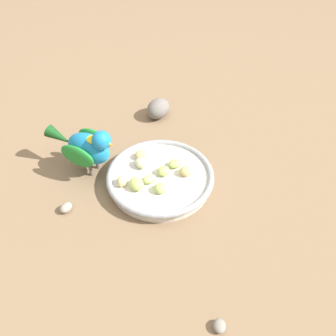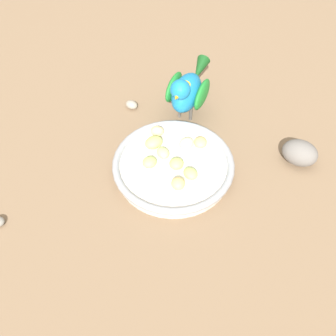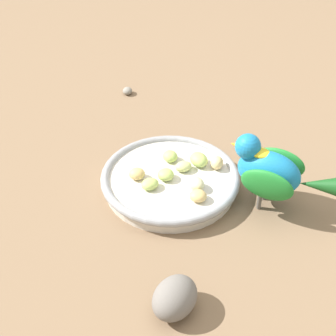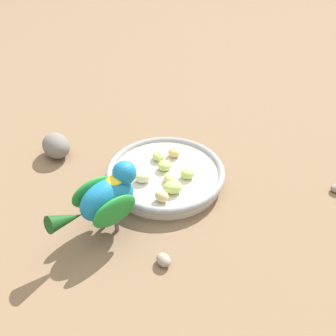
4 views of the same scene
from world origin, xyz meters
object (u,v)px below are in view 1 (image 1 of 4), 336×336
object	(u,v)px
apple_piece_4	(122,181)
apple_piece_6	(149,179)
apple_piece_5	(164,171)
feeding_bowl	(161,178)
apple_piece_3	(141,163)
apple_piece_0	(160,188)
apple_piece_2	(141,155)
apple_piece_1	(186,171)
pebble_1	(219,326)
rock_large	(158,109)
parrot	(87,146)
pebble_0	(66,208)
apple_piece_7	(136,184)
apple_piece_8	(175,164)

from	to	relation	value
apple_piece_4	apple_piece_6	distance (m)	0.05
apple_piece_5	apple_piece_4	bearing A→B (deg)	-63.48
feeding_bowl	apple_piece_3	xyz separation A→B (m)	(-0.02, -0.04, 0.02)
apple_piece_6	apple_piece_0	bearing A→B (deg)	47.56
apple_piece_2	apple_piece_5	bearing A→B (deg)	51.72
apple_piece_0	apple_piece_3	world-z (taller)	apple_piece_3
apple_piece_1	apple_piece_4	distance (m)	0.13
apple_piece_6	pebble_1	bearing A→B (deg)	28.61
pebble_1	apple_piece_5	bearing A→B (deg)	-157.64
rock_large	apple_piece_4	bearing A→B (deg)	-7.75
parrot	apple_piece_6	bearing A→B (deg)	2.44
feeding_bowl	apple_piece_0	bearing A→B (deg)	6.14
apple_piece_6	pebble_1	world-z (taller)	apple_piece_6
feeding_bowl	apple_piece_6	distance (m)	0.03
feeding_bowl	pebble_0	world-z (taller)	feeding_bowl
apple_piece_7	apple_piece_8	xyz separation A→B (m)	(-0.07, 0.07, -0.00)
feeding_bowl	pebble_1	bearing A→B (deg)	23.65
feeding_bowl	apple_piece_1	xyz separation A→B (m)	(-0.01, 0.05, 0.02)
apple_piece_2	apple_piece_6	size ratio (longest dim) A/B	0.97
apple_piece_2	apple_piece_4	distance (m)	0.08
apple_piece_7	apple_piece_8	size ratio (longest dim) A/B	1.23
apple_piece_2	apple_piece_4	world-z (taller)	apple_piece_4
apple_piece_1	apple_piece_7	size ratio (longest dim) A/B	0.74
apple_piece_8	pebble_1	distance (m)	0.33
apple_piece_6	pebble_1	xyz separation A→B (m)	(0.26, 0.14, -0.02)
apple_piece_6	pebble_0	world-z (taller)	apple_piece_6
apple_piece_2	apple_piece_5	distance (m)	0.07
apple_piece_0	apple_piece_7	bearing A→B (deg)	-95.43
apple_piece_3	apple_piece_8	bearing A→B (deg)	96.82
apple_piece_2	apple_piece_8	bearing A→B (deg)	76.83
pebble_1	apple_piece_0	bearing A→B (deg)	-153.65
apple_piece_0	apple_piece_6	bearing A→B (deg)	-132.44
pebble_0	pebble_1	world-z (taller)	pebble_0
apple_piece_1	apple_piece_3	distance (m)	0.09
apple_piece_4	apple_piece_3	bearing A→B (deg)	152.89
apple_piece_3	pebble_0	size ratio (longest dim) A/B	1.10
apple_piece_2	apple_piece_5	world-z (taller)	same
apple_piece_2	parrot	bearing A→B (deg)	-75.22
apple_piece_5	apple_piece_6	world-z (taller)	apple_piece_5
apple_piece_1	apple_piece_7	distance (m)	0.10
apple_piece_1	apple_piece_7	xyz separation A→B (m)	(0.05, -0.09, 0.00)
feeding_bowl	pebble_1	xyz separation A→B (m)	(0.28, 0.12, -0.01)
apple_piece_1	rock_large	xyz separation A→B (m)	(-0.22, -0.09, -0.01)
apple_piece_1	apple_piece_6	distance (m)	0.07
apple_piece_4	pebble_0	distance (m)	0.12
apple_piece_1	rock_large	world-z (taller)	rock_large
apple_piece_3	rock_large	world-z (taller)	rock_large
apple_piece_1	parrot	size ratio (longest dim) A/B	0.15
apple_piece_3	pebble_1	size ratio (longest dim) A/B	1.28
apple_piece_0	pebble_0	distance (m)	0.18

